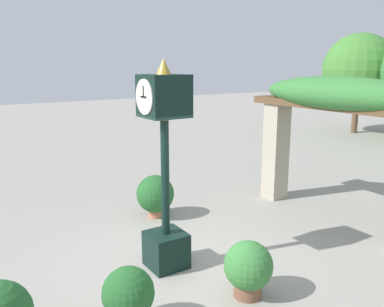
{
  "coord_description": "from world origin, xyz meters",
  "views": [
    {
      "loc": [
        5.28,
        -3.12,
        3.25
      ],
      "look_at": [
        -0.07,
        0.35,
        1.83
      ],
      "focal_mm": 38.0,
      "sensor_mm": 36.0,
      "label": 1
    }
  ],
  "objects_px": {
    "potted_plant_near_left": "(155,194)",
    "potted_plant_far_right": "(248,268)",
    "pedestal_clock": "(165,164)",
    "potted_plant_near_right": "(128,296)"
  },
  "relations": [
    {
      "from": "potted_plant_near_left",
      "to": "potted_plant_far_right",
      "type": "height_order",
      "value": "potted_plant_near_left"
    },
    {
      "from": "potted_plant_near_left",
      "to": "potted_plant_near_right",
      "type": "height_order",
      "value": "potted_plant_near_left"
    },
    {
      "from": "potted_plant_near_left",
      "to": "potted_plant_far_right",
      "type": "bearing_deg",
      "value": -5.69
    },
    {
      "from": "pedestal_clock",
      "to": "potted_plant_near_left",
      "type": "xyz_separation_m",
      "value": [
        -2.03,
        0.88,
        -1.22
      ]
    },
    {
      "from": "potted_plant_far_right",
      "to": "potted_plant_near_left",
      "type": "bearing_deg",
      "value": 174.31
    },
    {
      "from": "pedestal_clock",
      "to": "potted_plant_far_right",
      "type": "bearing_deg",
      "value": 20.94
    },
    {
      "from": "pedestal_clock",
      "to": "potted_plant_near_right",
      "type": "height_order",
      "value": "pedestal_clock"
    },
    {
      "from": "potted_plant_far_right",
      "to": "potted_plant_near_right",
      "type": "bearing_deg",
      "value": -98.96
    },
    {
      "from": "potted_plant_near_right",
      "to": "potted_plant_far_right",
      "type": "height_order",
      "value": "potted_plant_far_right"
    },
    {
      "from": "pedestal_clock",
      "to": "potted_plant_far_right",
      "type": "xyz_separation_m",
      "value": [
        1.4,
        0.54,
        -1.29
      ]
    }
  ]
}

